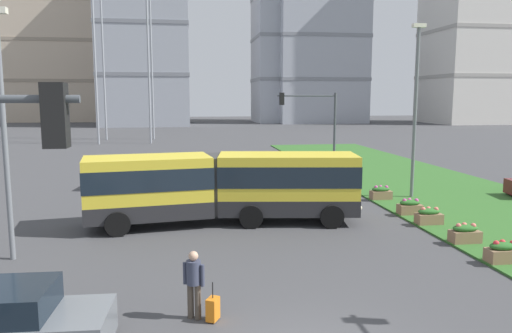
# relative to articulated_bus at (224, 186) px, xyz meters

# --- Properties ---
(articulated_bus) EXTENTS (12.05, 3.39, 3.00)m
(articulated_bus) POSITION_rel_articulated_bus_xyz_m (0.00, 0.00, 0.00)
(articulated_bus) COLOR yellow
(articulated_bus) RESTS_ON ground
(car_white_van) EXTENTS (4.55, 2.35, 1.58)m
(car_white_van) POSITION_rel_articulated_bus_xyz_m (-5.07, 9.01, -0.90)
(car_white_van) COLOR silver
(car_white_van) RESTS_ON ground
(car_grey_wagon) EXTENTS (4.48, 2.18, 1.58)m
(car_grey_wagon) POSITION_rel_articulated_bus_xyz_m (-5.57, -10.49, -0.90)
(car_grey_wagon) COLOR slate
(car_grey_wagon) RESTS_ON ground
(pedestrian_crossing) EXTENTS (0.52, 0.36, 1.74)m
(pedestrian_crossing) POSITION_rel_articulated_bus_xyz_m (-1.51, -9.19, -0.65)
(pedestrian_crossing) COLOR #4C4238
(pedestrian_crossing) RESTS_ON ground
(rolling_suitcase) EXTENTS (0.38, 0.43, 0.97)m
(rolling_suitcase) POSITION_rel_articulated_bus_xyz_m (-1.06, -9.39, -1.34)
(rolling_suitcase) COLOR orange
(rolling_suitcase) RESTS_ON ground
(flower_planter_1) EXTENTS (1.10, 0.56, 0.74)m
(flower_planter_1) POSITION_rel_articulated_bus_xyz_m (8.69, -6.66, -1.23)
(flower_planter_1) COLOR #937051
(flower_planter_1) RESTS_ON grass_median
(flower_planter_2) EXTENTS (1.10, 0.56, 0.74)m
(flower_planter_2) POSITION_rel_articulated_bus_xyz_m (8.69, -4.44, -1.23)
(flower_planter_2) COLOR #937051
(flower_planter_2) RESTS_ON grass_median
(flower_planter_3) EXTENTS (1.10, 0.56, 0.74)m
(flower_planter_3) POSITION_rel_articulated_bus_xyz_m (8.69, -1.71, -1.23)
(flower_planter_3) COLOR #937051
(flower_planter_3) RESTS_ON grass_median
(flower_planter_4) EXTENTS (1.10, 0.56, 0.74)m
(flower_planter_4) POSITION_rel_articulated_bus_xyz_m (8.69, 0.08, -1.23)
(flower_planter_4) COLOR #937051
(flower_planter_4) RESTS_ON grass_median
(flower_planter_5) EXTENTS (1.10, 0.56, 0.74)m
(flower_planter_5) POSITION_rel_articulated_bus_xyz_m (8.69, 3.48, -1.23)
(flower_planter_5) COLOR #937051
(flower_planter_5) RESTS_ON grass_median
(traffic_light_far_right) EXTENTS (3.99, 0.28, 5.77)m
(traffic_light_far_right) POSITION_rel_articulated_bus_xyz_m (6.97, 10.51, 2.35)
(traffic_light_far_right) COLOR #474C51
(traffic_light_far_right) RESTS_ON ground
(streetlight_left) EXTENTS (0.70, 0.28, 8.32)m
(streetlight_left) POSITION_rel_articulated_bus_xyz_m (-7.53, -3.73, 2.95)
(streetlight_left) COLOR slate
(streetlight_left) RESTS_ON ground
(streetlight_median) EXTENTS (0.70, 0.28, 9.28)m
(streetlight_median) POSITION_rel_articulated_bus_xyz_m (10.59, 3.80, 3.43)
(streetlight_median) COLOR slate
(streetlight_median) RESTS_ON ground
(apartment_tower_west) EXTENTS (20.83, 17.48, 52.22)m
(apartment_tower_west) POSITION_rel_articulated_bus_xyz_m (-29.03, 99.52, 24.48)
(apartment_tower_west) COLOR #C6B299
(apartment_tower_west) RESTS_ON ground
(apartment_tower_westcentre) EXTENTS (16.91, 19.35, 36.98)m
(apartment_tower_westcentre) POSITION_rel_articulated_bus_xyz_m (-8.82, 79.66, 16.86)
(apartment_tower_westcentre) COLOR #9EA3AD
(apartment_tower_westcentre) RESTS_ON ground
(apartment_tower_centre) EXTENTS (16.72, 14.24, 44.39)m
(apartment_tower_centre) POSITION_rel_articulated_bus_xyz_m (22.31, 85.80, 20.56)
(apartment_tower_centre) COLOR #9EA3AD
(apartment_tower_centre) RESTS_ON ground
(apartment_tower_eastcentre) EXTENTS (18.74, 16.62, 44.03)m
(apartment_tower_eastcentre) POSITION_rel_articulated_bus_xyz_m (27.50, 84.44, 20.38)
(apartment_tower_eastcentre) COLOR #9EA3AD
(apartment_tower_eastcentre) RESTS_ON ground
(apartment_tower_east) EXTENTS (15.44, 16.72, 47.01)m
(apartment_tower_east) POSITION_rel_articulated_bus_xyz_m (57.88, 76.08, 21.87)
(apartment_tower_east) COLOR silver
(apartment_tower_east) RESTS_ON ground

